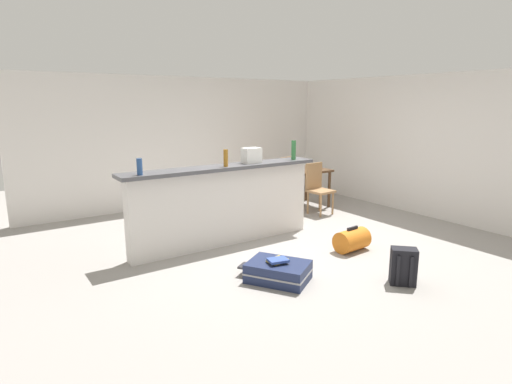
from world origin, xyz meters
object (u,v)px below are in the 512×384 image
object	(u,v)px
dining_chair_far_side	(283,176)
backpack_black	(403,267)
grocery_bag	(251,155)
bottle_blue	(140,167)
bottle_amber	(226,158)
duffel_bag_orange	(352,240)
dining_table	(299,174)
book_stack	(278,260)
bottle_green	(294,150)
dining_chair_near_partition	(318,186)
suitcase_flat_navy	(278,271)

from	to	relation	value
dining_chair_far_side	backpack_black	world-z (taller)	dining_chair_far_side
grocery_bag	dining_chair_far_side	xyz separation A→B (m)	(1.89, 1.67, -0.74)
bottle_blue	bottle_amber	xyz separation A→B (m)	(1.21, 0.01, 0.02)
duffel_bag_orange	dining_chair_far_side	bearing A→B (deg)	70.18
grocery_bag	dining_table	xyz separation A→B (m)	(1.82, 1.09, -0.61)
book_stack	bottle_green	bearing A→B (deg)	46.08
bottle_blue	duffel_bag_orange	distance (m)	2.99
bottle_amber	bottle_green	world-z (taller)	bottle_green
bottle_amber	bottle_green	size ratio (longest dim) A/B	0.80
bottle_green	book_stack	world-z (taller)	bottle_green
bottle_blue	dining_chair_far_side	world-z (taller)	bottle_blue
bottle_blue	grocery_bag	bearing A→B (deg)	3.48
bottle_green	dining_chair_far_side	bearing A→B (deg)	56.34
dining_table	duffel_bag_orange	distance (m)	2.57
bottle_amber	backpack_black	world-z (taller)	bottle_amber
dining_chair_far_side	dining_chair_near_partition	bearing A→B (deg)	-94.46
grocery_bag	book_stack	xyz separation A→B (m)	(-0.61, -1.46, -1.01)
dining_chair_far_side	duffel_bag_orange	size ratio (longest dim) A/B	1.86
dining_chair_near_partition	duffel_bag_orange	distance (m)	2.04
suitcase_flat_navy	bottle_blue	bearing A→B (deg)	128.77
bottle_blue	book_stack	world-z (taller)	bottle_blue
bottle_green	duffel_bag_orange	size ratio (longest dim) A/B	0.59
bottle_amber	suitcase_flat_navy	size ratio (longest dim) A/B	0.27
duffel_bag_orange	grocery_bag	bearing A→B (deg)	124.22
grocery_bag	suitcase_flat_navy	world-z (taller)	grocery_bag
dining_chair_near_partition	book_stack	bearing A→B (deg)	-140.48
suitcase_flat_navy	backpack_black	bearing A→B (deg)	-37.40
backpack_black	dining_table	bearing A→B (deg)	68.99
suitcase_flat_navy	dining_table	bearing A→B (deg)	46.43
bottle_green	dining_table	world-z (taller)	bottle_green
bottle_green	dining_chair_near_partition	size ratio (longest dim) A/B	0.32
bottle_blue	grocery_bag	xyz separation A→B (m)	(1.70, 0.10, 0.01)
grocery_bag	book_stack	size ratio (longest dim) A/B	0.92
bottle_amber	dining_table	xyz separation A→B (m)	(2.31, 1.18, -0.62)
book_stack	dining_chair_near_partition	bearing A→B (deg)	39.52
suitcase_flat_navy	duffel_bag_orange	size ratio (longest dim) A/B	1.75
bottle_amber	dining_table	world-z (taller)	bottle_amber
dining_chair_near_partition	duffel_bag_orange	size ratio (longest dim) A/B	1.86
dining_chair_near_partition	duffel_bag_orange	world-z (taller)	dining_chair_near_partition
dining_table	duffel_bag_orange	size ratio (longest dim) A/B	2.20
duffel_bag_orange	book_stack	xyz separation A→B (m)	(-1.45, -0.22, 0.10)
dining_table	book_stack	size ratio (longest dim) A/B	3.91
bottle_green	dining_chair_far_side	xyz separation A→B (m)	(1.15, 1.73, -0.78)
bottle_blue	bottle_green	xyz separation A→B (m)	(2.43, 0.04, 0.05)
bottle_green	suitcase_flat_navy	world-z (taller)	bottle_green
bottle_amber	suitcase_flat_navy	xyz separation A→B (m)	(-0.12, -1.36, -1.15)
bottle_blue	book_stack	distance (m)	2.01
bottle_green	book_stack	size ratio (longest dim) A/B	1.05
grocery_bag	book_stack	distance (m)	1.88
dining_table	backpack_black	bearing A→B (deg)	-111.01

